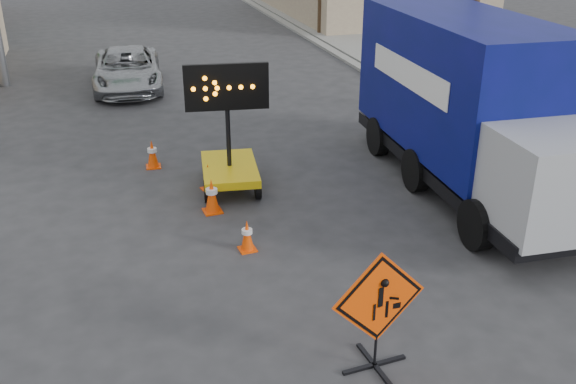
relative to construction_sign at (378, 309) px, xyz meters
name	(u,v)px	position (x,y,z in m)	size (l,w,h in m)	color
ground	(342,347)	(-0.29, 0.56, -1.01)	(100.00, 100.00, 0.00)	#2D2D30
curb_right	(377,77)	(6.91, 15.56, -0.95)	(0.40, 60.00, 0.12)	gray
sidewalk_right	(430,73)	(9.21, 15.56, -0.94)	(4.00, 60.00, 0.15)	gray
construction_sign	(378,309)	(0.00, 0.00, 0.00)	(1.45, 1.03, 1.93)	black
arrow_board	(229,161)	(-0.68, 7.01, -0.34)	(1.90, 2.26, 3.01)	#DFBA0C
pickup_truck	(127,69)	(-2.38, 16.87, -0.30)	(2.36, 5.11, 1.42)	#A0A3A7
box_truck	(468,115)	(4.65, 5.50, 0.78)	(3.00, 8.43, 3.95)	black
cone_a	(247,235)	(-0.99, 3.93, -0.69)	(0.36, 0.36, 0.65)	#FF4705
cone_b	(212,196)	(-1.34, 5.81, -0.62)	(0.43, 0.43, 0.79)	#FF4705
cone_c	(208,177)	(-1.20, 7.04, -0.69)	(0.40, 0.40, 0.65)	#FF4705
cone_d	(152,154)	(-2.32, 8.84, -0.65)	(0.40, 0.40, 0.74)	#FF4705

